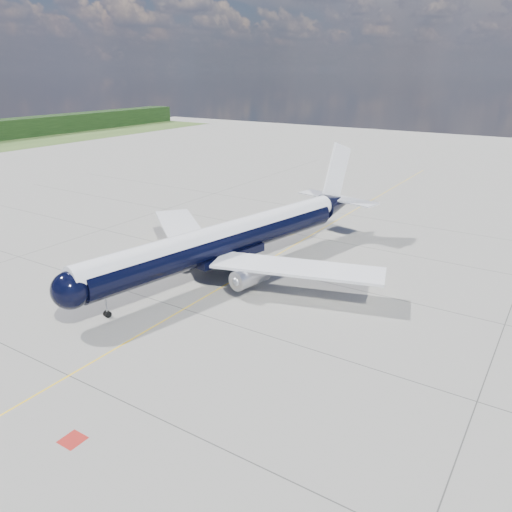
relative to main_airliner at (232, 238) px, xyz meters
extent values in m
plane|color=#99978E|center=(1.88, 8.03, -4.46)|extent=(320.00, 320.00, 0.00)
cube|color=yellow|center=(1.88, 3.03, -4.45)|extent=(0.16, 160.00, 0.01)
cube|color=maroon|center=(8.68, -31.97, -4.45)|extent=(1.60, 1.60, 0.01)
cylinder|color=black|center=(-0.28, -1.35, -0.20)|extent=(11.59, 38.52, 3.85)
sphere|color=black|center=(-4.39, -21.22, -0.20)|extent=(4.56, 4.56, 3.85)
cone|color=black|center=(4.55, 21.98, 0.41)|extent=(5.21, 7.73, 3.85)
cylinder|color=silver|center=(-0.28, -1.35, 0.77)|extent=(11.17, 40.33, 3.01)
cube|color=black|center=(-4.44, -21.41, 0.36)|extent=(2.63, 1.69, 0.56)
cube|color=silver|center=(-10.40, 2.30, -1.11)|extent=(18.22, 16.34, 0.32)
cube|color=silver|center=(10.46, -2.02, -1.11)|extent=(20.11, 10.33, 0.32)
cube|color=black|center=(-0.28, -1.35, -1.62)|extent=(6.23, 10.80, 1.01)
cylinder|color=silver|center=(-7.15, -2.00, -2.28)|extent=(3.17, 5.03, 2.27)
cylinder|color=silver|center=(5.76, -4.68, -2.28)|extent=(3.17, 5.03, 2.27)
sphere|color=gray|center=(-7.58, -4.09, -2.28)|extent=(1.32, 1.32, 1.12)
sphere|color=gray|center=(5.33, -6.76, -2.28)|extent=(1.32, 1.32, 1.12)
cube|color=silver|center=(-7.11, -1.80, -1.52)|extent=(0.88, 3.22, 1.12)
cube|color=silver|center=(5.80, -4.48, -1.52)|extent=(0.88, 3.22, 1.12)
cube|color=silver|center=(4.45, 21.49, 5.58)|extent=(1.62, 6.37, 8.65)
cube|color=silver|center=(4.55, 21.98, 1.22)|extent=(13.57, 5.85, 0.22)
cylinder|color=gray|center=(-3.67, -17.74, -3.19)|extent=(0.22, 0.22, 2.13)
cylinder|color=black|center=(-3.87, -17.70, -4.10)|extent=(0.32, 0.73, 0.71)
cylinder|color=black|center=(-3.48, -17.78, -4.10)|extent=(0.32, 0.73, 0.71)
cylinder|color=gray|center=(-3.15, 0.79, -3.09)|extent=(0.31, 0.31, 1.93)
cylinder|color=gray|center=(3.21, -0.52, -3.09)|extent=(0.31, 0.31, 1.93)
cylinder|color=black|center=(-3.26, 0.25, -3.90)|extent=(0.67, 1.18, 1.12)
cylinder|color=black|center=(-3.04, 1.34, -3.90)|extent=(0.67, 1.18, 1.12)
cylinder|color=black|center=(3.09, -1.07, -3.90)|extent=(0.67, 1.18, 1.12)
cylinder|color=black|center=(3.32, 0.02, -3.90)|extent=(0.67, 1.18, 1.12)
camera|label=1|loc=(34.86, -48.84, 20.00)|focal=35.00mm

